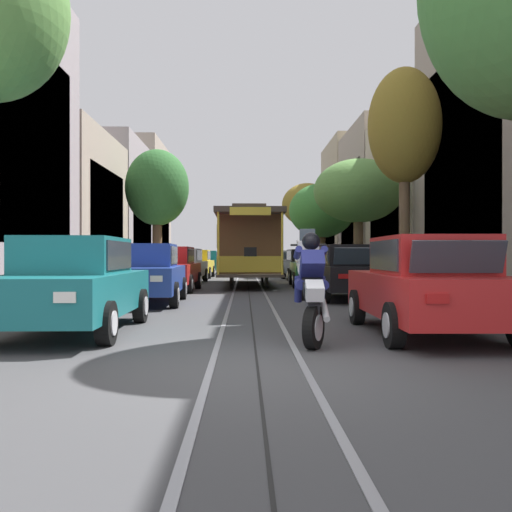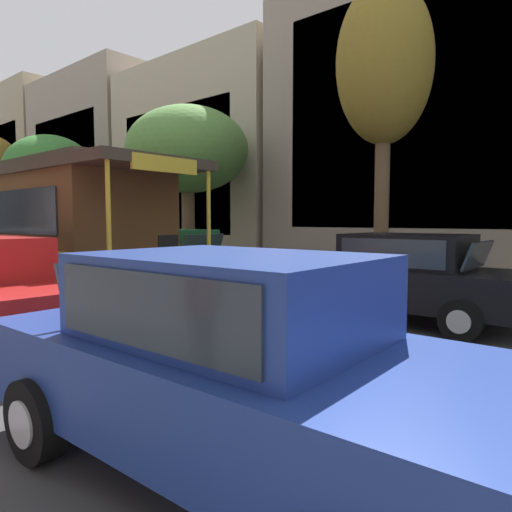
% 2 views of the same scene
% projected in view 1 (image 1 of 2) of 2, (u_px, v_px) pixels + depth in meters
% --- Properties ---
extents(ground_plane, '(160.00, 160.00, 0.00)m').
position_uv_depth(ground_plane, '(248.00, 284.00, 24.85)').
color(ground_plane, '#424244').
extents(trolley_track_rails, '(1.14, 54.60, 0.01)m').
position_uv_depth(trolley_track_rails, '(248.00, 281.00, 27.51)').
color(trolley_track_rails, gray).
rests_on(trolley_track_rails, ground).
extents(building_facade_left, '(5.70, 46.30, 10.97)m').
position_uv_depth(building_facade_left, '(55.00, 186.00, 27.14)').
color(building_facade_left, gray).
rests_on(building_facade_left, ground).
extents(building_facade_right, '(5.69, 46.30, 10.76)m').
position_uv_depth(building_facade_right, '(439.00, 178.00, 26.97)').
color(building_facade_right, gray).
rests_on(building_facade_right, ground).
extents(parked_car_teal_near_left, '(2.03, 4.37, 1.58)m').
position_uv_depth(parked_car_teal_near_left, '(73.00, 284.00, 9.10)').
color(parked_car_teal_near_left, '#196B70').
rests_on(parked_car_teal_near_left, ground).
extents(parked_car_blue_second_left, '(2.11, 4.41, 1.58)m').
position_uv_depth(parked_car_blue_second_left, '(146.00, 273.00, 14.59)').
color(parked_car_blue_second_left, '#233D93').
rests_on(parked_car_blue_second_left, ground).
extents(parked_car_red_mid_left, '(2.07, 4.39, 1.58)m').
position_uv_depth(parked_car_red_mid_left, '(170.00, 269.00, 19.68)').
color(parked_car_red_mid_left, red).
rests_on(parked_car_red_mid_left, ground).
extents(parked_car_silver_fourth_left, '(2.15, 4.42, 1.58)m').
position_uv_depth(parked_car_silver_fourth_left, '(183.00, 266.00, 25.42)').
color(parked_car_silver_fourth_left, '#B7B7BC').
rests_on(parked_car_silver_fourth_left, ground).
extents(parked_car_yellow_fifth_left, '(2.07, 4.39, 1.58)m').
position_uv_depth(parked_car_yellow_fifth_left, '(196.00, 264.00, 31.35)').
color(parked_car_yellow_fifth_left, gold).
rests_on(parked_car_yellow_fifth_left, ground).
extents(parked_car_teal_sixth_left, '(2.02, 4.37, 1.58)m').
position_uv_depth(parked_car_teal_sixth_left, '(206.00, 262.00, 37.02)').
color(parked_car_teal_sixth_left, '#196B70').
rests_on(parked_car_teal_sixth_left, ground).
extents(parked_car_red_near_right, '(2.05, 4.38, 1.58)m').
position_uv_depth(parked_car_red_near_right, '(428.00, 285.00, 8.83)').
color(parked_car_red_near_right, red).
rests_on(parked_car_red_near_right, ground).
extents(parked_car_black_second_right, '(2.10, 4.40, 1.58)m').
position_uv_depth(parked_car_black_second_right, '(347.00, 272.00, 15.99)').
color(parked_car_black_second_right, black).
rests_on(parked_car_black_second_right, ground).
extents(parked_car_green_mid_right, '(2.08, 4.40, 1.58)m').
position_uv_depth(parked_car_green_mid_right, '(315.00, 267.00, 22.44)').
color(parked_car_green_mid_right, '#1E6038').
rests_on(parked_car_green_mid_right, ground).
extents(parked_car_black_fourth_right, '(2.14, 4.42, 1.58)m').
position_uv_depth(parked_car_black_fourth_right, '(303.00, 264.00, 28.57)').
color(parked_car_black_fourth_right, black).
rests_on(parked_car_black_fourth_right, ground).
extents(parked_car_silver_fifth_right, '(2.01, 4.37, 1.58)m').
position_uv_depth(parked_car_silver_fifth_right, '(292.00, 263.00, 35.30)').
color(parked_car_silver_fifth_right, '#B7B7BC').
rests_on(parked_car_silver_fifth_right, ground).
extents(parked_car_grey_sixth_right, '(2.09, 4.40, 1.58)m').
position_uv_depth(parked_car_grey_sixth_right, '(286.00, 262.00, 41.87)').
color(parked_car_grey_sixth_right, slate).
rests_on(parked_car_grey_sixth_right, ground).
extents(street_tree_kerb_left_second, '(3.35, 3.03, 6.87)m').
position_uv_depth(street_tree_kerb_left_second, '(157.00, 189.00, 29.01)').
color(street_tree_kerb_left_second, brown).
rests_on(street_tree_kerb_left_second, ground).
extents(street_tree_kerb_right_second, '(2.31, 2.15, 7.25)m').
position_uv_depth(street_tree_kerb_right_second, '(404.00, 128.00, 17.45)').
color(street_tree_kerb_right_second, brown).
rests_on(street_tree_kerb_right_second, ground).
extents(street_tree_kerb_right_mid, '(3.97, 4.03, 5.53)m').
position_uv_depth(street_tree_kerb_right_mid, '(358.00, 192.00, 24.31)').
color(street_tree_kerb_right_mid, brown).
rests_on(street_tree_kerb_right_mid, ground).
extents(street_tree_kerb_right_fourth, '(3.98, 4.06, 5.65)m').
position_uv_depth(street_tree_kerb_right_fourth, '(322.00, 211.00, 33.41)').
color(street_tree_kerb_right_fourth, '#4C3826').
rests_on(street_tree_kerb_right_fourth, ground).
extents(street_tree_kerb_right_far, '(3.85, 3.21, 6.73)m').
position_uv_depth(street_tree_kerb_right_far, '(307.00, 206.00, 41.49)').
color(street_tree_kerb_right_far, brown).
rests_on(street_tree_kerb_right_far, ground).
extents(cable_car_trolley, '(2.66, 9.15, 3.28)m').
position_uv_depth(cable_car_trolley, '(248.00, 246.00, 23.91)').
color(cable_car_trolley, brown).
rests_on(cable_car_trolley, ground).
extents(motorcycle_with_rider, '(0.52, 1.88, 1.69)m').
position_uv_depth(motorcycle_with_rider, '(310.00, 282.00, 7.97)').
color(motorcycle_with_rider, black).
rests_on(motorcycle_with_rider, ground).
extents(pedestrian_on_left_pavement, '(0.55, 0.41, 1.71)m').
position_uv_depth(pedestrian_on_left_pavement, '(150.00, 261.00, 29.88)').
color(pedestrian_on_left_pavement, black).
rests_on(pedestrian_on_left_pavement, ground).
extents(pedestrian_on_right_pavement, '(0.55, 0.33, 1.62)m').
position_uv_depth(pedestrian_on_right_pavement, '(62.00, 268.00, 15.92)').
color(pedestrian_on_right_pavement, '#4C4233').
rests_on(pedestrian_on_right_pavement, ground).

